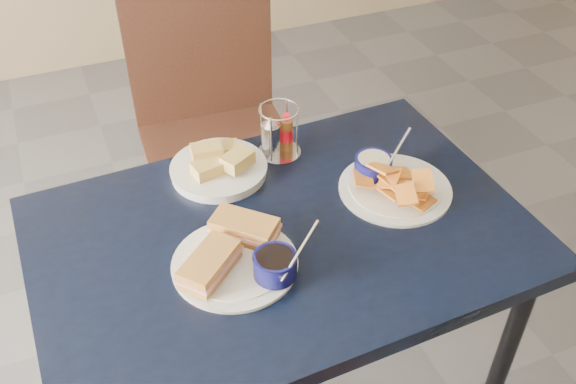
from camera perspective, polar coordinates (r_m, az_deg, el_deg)
name	(u,v)px	position (r m, az deg, el deg)	size (l,w,h in m)	color
dining_table	(282,255)	(1.47, -0.49, -5.59)	(1.10, 0.76, 0.75)	black
chair_far	(209,112)	(2.13, -6.99, 7.07)	(0.50, 0.48, 1.00)	black
sandwich_plate	(239,255)	(1.33, -4.36, -5.59)	(0.30, 0.27, 0.12)	white
plantain_plate	(388,181)	(1.54, 8.89, 1.01)	(0.27, 0.27, 0.12)	white
bread_basket	(219,166)	(1.57, -6.16, 2.30)	(0.23, 0.23, 0.07)	white
condiment_caddy	(277,135)	(1.61, -0.97, 5.08)	(0.11, 0.11, 0.14)	silver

